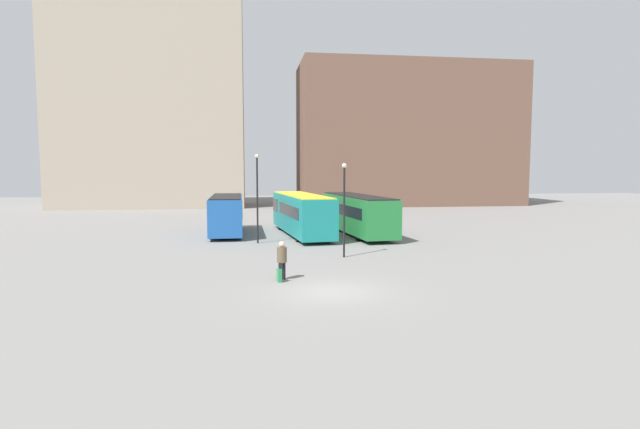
# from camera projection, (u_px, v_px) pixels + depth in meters

# --- Properties ---
(ground_plane) EXTENTS (160.00, 160.00, 0.00)m
(ground_plane) POSITION_uv_depth(u_px,v_px,m) (331.00, 291.00, 20.97)
(ground_plane) COLOR slate
(building_block_left) EXTENTS (25.07, 11.12, 36.32)m
(building_block_left) POSITION_uv_depth(u_px,v_px,m) (150.00, 74.00, 68.10)
(building_block_left) COLOR tan
(building_block_left) RESTS_ON ground_plane
(building_block_right) EXTENTS (31.94, 12.53, 20.33)m
(building_block_right) POSITION_uv_depth(u_px,v_px,m) (407.00, 136.00, 73.93)
(building_block_right) COLOR brown
(building_block_right) RESTS_ON ground_plane
(bus_0) EXTENTS (2.63, 9.29, 3.06)m
(bus_0) POSITION_uv_depth(u_px,v_px,m) (227.00, 213.00, 39.75)
(bus_0) COLOR #1E56A3
(bus_0) RESTS_ON ground_plane
(bus_1) EXTENTS (3.88, 12.34, 3.19)m
(bus_1) POSITION_uv_depth(u_px,v_px,m) (301.00, 213.00, 39.31)
(bus_1) COLOR #19847F
(bus_1) RESTS_ON ground_plane
(bus_2) EXTENTS (3.71, 12.44, 3.10)m
(bus_2) POSITION_uv_depth(u_px,v_px,m) (357.00, 213.00, 39.80)
(bus_2) COLOR #237A38
(bus_2) RESTS_ON ground_plane
(traveler) EXTENTS (0.55, 0.55, 1.80)m
(traveler) POSITION_uv_depth(u_px,v_px,m) (282.00, 257.00, 23.15)
(traveler) COLOR black
(traveler) RESTS_ON ground_plane
(suitcase) EXTENTS (0.23, 0.38, 0.91)m
(suitcase) POSITION_uv_depth(u_px,v_px,m) (279.00, 275.00, 22.71)
(suitcase) COLOR #28844C
(suitcase) RESTS_ON ground_plane
(lamp_post_0) EXTENTS (0.28, 0.28, 6.19)m
(lamp_post_0) POSITION_uv_depth(u_px,v_px,m) (257.00, 192.00, 34.49)
(lamp_post_0) COLOR black
(lamp_post_0) RESTS_ON ground_plane
(lamp_post_1) EXTENTS (0.28, 0.28, 5.49)m
(lamp_post_1) POSITION_uv_depth(u_px,v_px,m) (344.00, 202.00, 28.93)
(lamp_post_1) COLOR black
(lamp_post_1) RESTS_ON ground_plane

